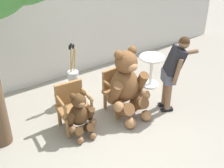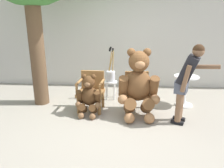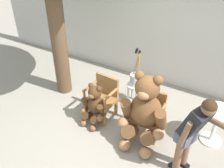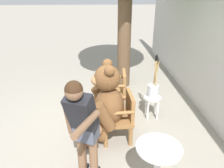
{
  "view_description": "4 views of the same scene",
  "coord_description": "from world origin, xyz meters",
  "px_view_note": "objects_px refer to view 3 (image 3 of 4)",
  "views": [
    {
      "loc": [
        -2.45,
        -3.79,
        3.76
      ],
      "look_at": [
        0.24,
        0.34,
        0.76
      ],
      "focal_mm": 50.0,
      "sensor_mm": 36.0,
      "label": 1
    },
    {
      "loc": [
        0.27,
        -4.05,
        2.0
      ],
      "look_at": [
        -0.03,
        0.23,
        0.69
      ],
      "focal_mm": 35.0,
      "sensor_mm": 36.0,
      "label": 2
    },
    {
      "loc": [
        1.7,
        -2.91,
        3.5
      ],
      "look_at": [
        -0.25,
        0.44,
        0.89
      ],
      "focal_mm": 40.0,
      "sensor_mm": 36.0,
      "label": 3
    },
    {
      "loc": [
        3.69,
        0.2,
        2.48
      ],
      "look_at": [
        -0.2,
        0.4,
        0.73
      ],
      "focal_mm": 35.0,
      "sensor_mm": 36.0,
      "label": 4
    }
  ],
  "objects_px": {
    "teddy_bear_large": "(144,111)",
    "person_visitor": "(193,130)",
    "round_side_table": "(216,122)",
    "teddy_bear_small": "(95,105)",
    "white_stool": "(134,89)",
    "wooden_chair_left": "(103,96)",
    "brush_bucket": "(135,78)",
    "wooden_chair_right": "(149,113)"
  },
  "relations": [
    {
      "from": "white_stool",
      "to": "teddy_bear_large",
      "type": "bearing_deg",
      "value": -56.29
    },
    {
      "from": "wooden_chair_left",
      "to": "round_side_table",
      "type": "height_order",
      "value": "wooden_chair_left"
    },
    {
      "from": "wooden_chair_left",
      "to": "wooden_chair_right",
      "type": "height_order",
      "value": "same"
    },
    {
      "from": "teddy_bear_large",
      "to": "white_stool",
      "type": "height_order",
      "value": "teddy_bear_large"
    },
    {
      "from": "person_visitor",
      "to": "wooden_chair_right",
      "type": "bearing_deg",
      "value": 148.05
    },
    {
      "from": "teddy_bear_large",
      "to": "teddy_bear_small",
      "type": "height_order",
      "value": "teddy_bear_large"
    },
    {
      "from": "person_visitor",
      "to": "round_side_table",
      "type": "distance_m",
      "value": 1.07
    },
    {
      "from": "wooden_chair_right",
      "to": "round_side_table",
      "type": "bearing_deg",
      "value": 18.0
    },
    {
      "from": "round_side_table",
      "to": "person_visitor",
      "type": "bearing_deg",
      "value": -104.84
    },
    {
      "from": "wooden_chair_left",
      "to": "brush_bucket",
      "type": "relative_size",
      "value": 0.99
    },
    {
      "from": "wooden_chair_left",
      "to": "white_stool",
      "type": "distance_m",
      "value": 0.81
    },
    {
      "from": "wooden_chair_right",
      "to": "round_side_table",
      "type": "height_order",
      "value": "wooden_chair_right"
    },
    {
      "from": "wooden_chair_left",
      "to": "person_visitor",
      "type": "bearing_deg",
      "value": -16.25
    },
    {
      "from": "wooden_chair_right",
      "to": "brush_bucket",
      "type": "relative_size",
      "value": 0.99
    },
    {
      "from": "wooden_chair_left",
      "to": "teddy_bear_small",
      "type": "height_order",
      "value": "teddy_bear_small"
    },
    {
      "from": "teddy_bear_small",
      "to": "round_side_table",
      "type": "distance_m",
      "value": 2.25
    },
    {
      "from": "teddy_bear_large",
      "to": "brush_bucket",
      "type": "distance_m",
      "value": 1.16
    },
    {
      "from": "teddy_bear_large",
      "to": "person_visitor",
      "type": "height_order",
      "value": "person_visitor"
    },
    {
      "from": "person_visitor",
      "to": "white_stool",
      "type": "bearing_deg",
      "value": 140.38
    },
    {
      "from": "teddy_bear_small",
      "to": "teddy_bear_large",
      "type": "bearing_deg",
      "value": 1.75
    },
    {
      "from": "teddy_bear_small",
      "to": "white_stool",
      "type": "xyz_separation_m",
      "value": [
        0.38,
        1.0,
        -0.08
      ]
    },
    {
      "from": "wooden_chair_left",
      "to": "wooden_chair_right",
      "type": "xyz_separation_m",
      "value": [
        1.01,
        0.0,
        0.0
      ]
    },
    {
      "from": "wooden_chair_right",
      "to": "person_visitor",
      "type": "relative_size",
      "value": 0.55
    },
    {
      "from": "teddy_bear_large",
      "to": "teddy_bear_small",
      "type": "distance_m",
      "value": 1.06
    },
    {
      "from": "teddy_bear_large",
      "to": "person_visitor",
      "type": "bearing_deg",
      "value": -18.62
    },
    {
      "from": "person_visitor",
      "to": "brush_bucket",
      "type": "height_order",
      "value": "person_visitor"
    },
    {
      "from": "teddy_bear_large",
      "to": "person_visitor",
      "type": "distance_m",
      "value": 0.96
    },
    {
      "from": "person_visitor",
      "to": "brush_bucket",
      "type": "relative_size",
      "value": 1.79
    },
    {
      "from": "brush_bucket",
      "to": "round_side_table",
      "type": "bearing_deg",
      "value": -10.94
    },
    {
      "from": "teddy_bear_small",
      "to": "round_side_table",
      "type": "xyz_separation_m",
      "value": [
        2.15,
        0.66,
        0.01
      ]
    },
    {
      "from": "wooden_chair_left",
      "to": "white_stool",
      "type": "height_order",
      "value": "wooden_chair_left"
    },
    {
      "from": "round_side_table",
      "to": "teddy_bear_small",
      "type": "bearing_deg",
      "value": -163.02
    },
    {
      "from": "wooden_chair_left",
      "to": "teddy_bear_small",
      "type": "relative_size",
      "value": 0.97
    },
    {
      "from": "teddy_bear_large",
      "to": "round_side_table",
      "type": "height_order",
      "value": "teddy_bear_large"
    },
    {
      "from": "person_visitor",
      "to": "brush_bucket",
      "type": "distance_m",
      "value": 2.0
    },
    {
      "from": "teddy_bear_large",
      "to": "teddy_bear_small",
      "type": "bearing_deg",
      "value": -178.25
    },
    {
      "from": "wooden_chair_left",
      "to": "teddy_bear_large",
      "type": "xyz_separation_m",
      "value": [
        1.02,
        -0.26,
        0.23
      ]
    },
    {
      "from": "teddy_bear_large",
      "to": "brush_bucket",
      "type": "relative_size",
      "value": 1.63
    },
    {
      "from": "brush_bucket",
      "to": "round_side_table",
      "type": "height_order",
      "value": "brush_bucket"
    },
    {
      "from": "person_visitor",
      "to": "teddy_bear_small",
      "type": "bearing_deg",
      "value": 172.09
    },
    {
      "from": "person_visitor",
      "to": "white_stool",
      "type": "height_order",
      "value": "person_visitor"
    },
    {
      "from": "wooden_chair_right",
      "to": "teddy_bear_small",
      "type": "relative_size",
      "value": 0.97
    }
  ]
}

